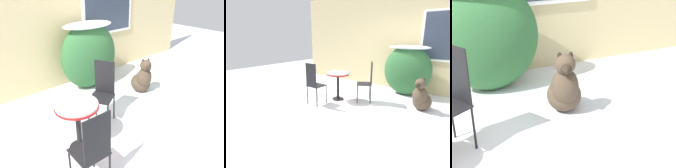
% 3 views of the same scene
% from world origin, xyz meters
% --- Properties ---
extents(ground_plane, '(16.00, 16.00, 0.00)m').
position_xyz_m(ground_plane, '(0.00, 0.00, 0.00)').
color(ground_plane, white).
extents(house_wall, '(8.00, 0.10, 3.10)m').
position_xyz_m(house_wall, '(0.07, 2.20, 1.56)').
color(house_wall, '#D1BC84').
rests_on(house_wall, ground_plane).
extents(shrub_left, '(1.32, 0.74, 1.44)m').
position_xyz_m(shrub_left, '(0.31, 1.71, 0.76)').
color(shrub_left, '#2D6033').
rests_on(shrub_left, ground_plane).
extents(patio_table, '(0.60, 0.60, 0.75)m').
position_xyz_m(patio_table, '(-1.00, 0.16, 0.61)').
color(patio_table, black).
rests_on(patio_table, ground_plane).
extents(patio_chair_near_table, '(0.51, 0.51, 1.06)m').
position_xyz_m(patio_chair_near_table, '(-0.30, 0.48, 0.57)').
color(patio_chair_near_table, black).
rests_on(patio_chair_near_table, ground_plane).
extents(patio_chair_far_side, '(0.38, 0.38, 1.06)m').
position_xyz_m(patio_chair_far_side, '(-1.24, -0.50, 0.57)').
color(patio_chair_far_side, black).
rests_on(patio_chair_far_side, ground_plane).
extents(dog, '(0.53, 0.66, 0.79)m').
position_xyz_m(dog, '(0.97, 0.74, 0.30)').
color(dog, '#4C3D2D').
rests_on(dog, ground_plane).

